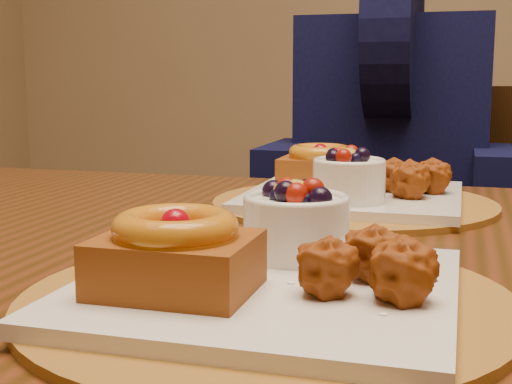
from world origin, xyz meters
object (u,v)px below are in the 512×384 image
place_setting_near (265,271)px  place_setting_far (351,189)px  dining_table (321,312)px  chair_far (476,263)px  diner (393,104)px

place_setting_near → place_setting_far: bearing=90.0°
dining_table → place_setting_near: bearing=-90.8°
place_setting_far → chair_far: 0.81m
place_setting_far → diner: 0.65m
place_setting_near → chair_far: bearing=81.0°
chair_far → diner: bearing=-142.6°
place_setting_near → place_setting_far: 0.43m
dining_table → place_setting_far: size_ratio=4.21×
place_setting_far → diner: bearing=90.8°
chair_far → place_setting_far: bearing=-91.3°
place_setting_near → chair_far: size_ratio=0.42×
place_setting_far → chair_far: chair_far is taller
dining_table → chair_far: 0.98m
dining_table → chair_far: chair_far is taller
place_setting_near → diner: (-0.01, 1.08, 0.09)m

